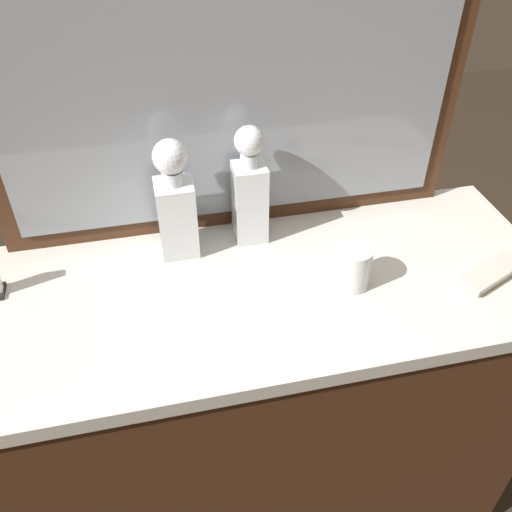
% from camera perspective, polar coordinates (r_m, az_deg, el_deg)
% --- Properties ---
extents(ground_plane, '(6.00, 6.00, 0.00)m').
position_cam_1_polar(ground_plane, '(1.84, 0.00, -23.25)').
color(ground_plane, '#2D2319').
extents(dresser, '(1.29, 0.51, 0.86)m').
position_cam_1_polar(dresser, '(1.47, 0.00, -15.50)').
color(dresser, '#472816').
rests_on(dresser, ground_plane).
extents(dresser_mirror, '(1.04, 0.03, 0.58)m').
position_cam_1_polar(dresser_mirror, '(1.19, -2.63, 15.26)').
color(dresser_mirror, '#472816').
rests_on(dresser_mirror, dresser).
extents(crystal_decanter_center, '(0.08, 0.08, 0.27)m').
position_cam_1_polar(crystal_decanter_center, '(1.19, -8.30, 4.80)').
color(crystal_decanter_center, white).
rests_on(crystal_decanter_center, dresser).
extents(crystal_decanter_right, '(0.07, 0.07, 0.28)m').
position_cam_1_polar(crystal_decanter_right, '(1.22, -0.65, 6.23)').
color(crystal_decanter_right, white).
rests_on(crystal_decanter_right, dresser).
extents(crystal_tumbler_far_right, '(0.08, 0.08, 0.09)m').
position_cam_1_polar(crystal_tumbler_far_right, '(1.14, 9.96, -1.27)').
color(crystal_tumbler_far_right, white).
rests_on(crystal_tumbler_far_right, dresser).
extents(silver_brush_rear, '(0.16, 0.11, 0.02)m').
position_cam_1_polar(silver_brush_rear, '(1.26, 23.14, -1.73)').
color(silver_brush_rear, '#B7A88C').
rests_on(silver_brush_rear, dresser).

